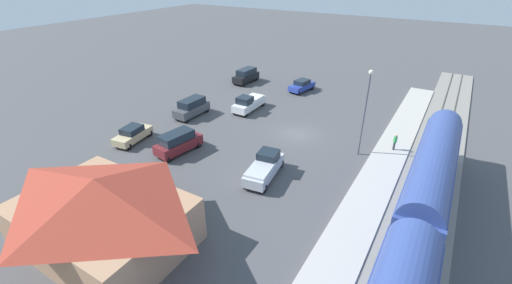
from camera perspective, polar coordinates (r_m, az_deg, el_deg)
ground_plane at (r=38.66m, az=6.88°, el=1.32°), size 200.00×200.00×0.00m
railway_track at (r=36.10m, az=27.50°, el=-3.81°), size 4.80×70.00×0.30m
platform at (r=36.27m, az=21.37°, el=-2.19°), size 3.20×46.00×0.30m
passenger_train at (r=22.20m, az=24.82°, el=-15.40°), size 2.93×34.15×4.98m
station_building at (r=24.87m, az=-24.48°, el=-10.52°), size 11.69×8.61×5.25m
pedestrian_on_platform at (r=36.90m, az=22.27°, el=0.16°), size 0.36×0.36×1.71m
sedan_tan at (r=38.74m, az=-19.97°, el=1.25°), size 2.48×4.72×1.74m
pickup_white at (r=44.40m, az=-1.25°, el=6.56°), size 2.00×5.41×2.14m
sedan_blue at (r=52.01m, az=7.71°, el=9.38°), size 2.70×4.78×1.74m
pickup_silver at (r=30.36m, az=1.43°, el=-4.22°), size 2.69×5.62×2.14m
suv_charcoal at (r=43.47m, az=-10.73°, el=5.76°), size 2.03×4.93×2.22m
suv_black at (r=55.46m, az=-1.67°, el=11.08°), size 2.19×4.99×2.22m
suv_maroon at (r=35.12m, az=-12.95°, el=-0.01°), size 2.66×5.13×2.22m
light_pole_near_platform at (r=33.69m, az=17.94°, el=6.03°), size 0.44×0.44×8.68m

